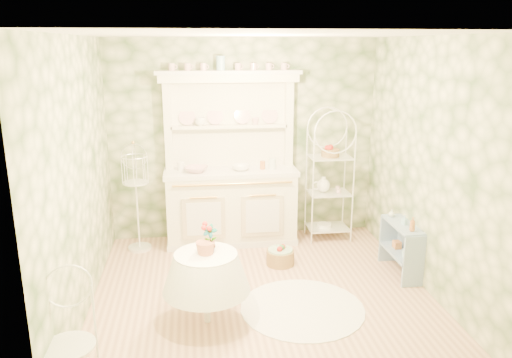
{
  "coord_description": "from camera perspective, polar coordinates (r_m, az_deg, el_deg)",
  "views": [
    {
      "loc": [
        -0.71,
        -4.85,
        2.61
      ],
      "look_at": [
        0.0,
        0.5,
        1.15
      ],
      "focal_mm": 35.0,
      "sensor_mm": 36.0,
      "label": 1
    }
  ],
  "objects": [
    {
      "name": "birdcage_stand",
      "position": [
        6.56,
        -13.51,
        -1.63
      ],
      "size": [
        0.4,
        0.4,
        1.53
      ],
      "primitive_type": "cube",
      "rotation": [
        0.0,
        0.0,
        0.13
      ],
      "color": "white",
      "rests_on": "floor"
    },
    {
      "name": "side_shelf",
      "position": [
        6.1,
        16.26,
        -7.51
      ],
      "size": [
        0.28,
        0.75,
        0.64
      ],
      "primitive_type": "cube",
      "rotation": [
        0.0,
        0.0,
        0.0
      ],
      "color": "#84A0C2",
      "rests_on": "floor"
    },
    {
      "name": "wall_front",
      "position": [
        3.38,
        5.17,
        -6.85
      ],
      "size": [
        3.6,
        3.6,
        0.0
      ],
      "primitive_type": "plane",
      "color": "beige",
      "rests_on": "floor"
    },
    {
      "name": "bakers_rack",
      "position": [
        6.8,
        8.42,
        0.91
      ],
      "size": [
        0.6,
        0.43,
        1.92
      ],
      "primitive_type": "cube",
      "rotation": [
        0.0,
        0.0,
        -0.01
      ],
      "color": "white",
      "rests_on": "floor"
    },
    {
      "name": "cup_right",
      "position": [
        6.66,
        -0.06,
        6.5
      ],
      "size": [
        0.1,
        0.1,
        0.09
      ],
      "primitive_type": "imported",
      "rotation": [
        0.0,
        0.0,
        0.02
      ],
      "color": "white",
      "rests_on": "kitchen_dresser"
    },
    {
      "name": "round_table",
      "position": [
        4.91,
        -5.65,
        -12.61
      ],
      "size": [
        0.62,
        0.62,
        0.66
      ],
      "primitive_type": "cylinder",
      "rotation": [
        0.0,
        0.0,
        0.04
      ],
      "color": "white",
      "rests_on": "floor"
    },
    {
      "name": "cup_left",
      "position": [
        6.61,
        -6.38,
        6.34
      ],
      "size": [
        0.16,
        0.16,
        0.11
      ],
      "primitive_type": "imported",
      "rotation": [
        0.0,
        0.0,
        0.23
      ],
      "color": "white",
      "rests_on": "kitchen_dresser"
    },
    {
      "name": "floor",
      "position": [
        5.55,
        0.7,
        -12.9
      ],
      "size": [
        3.6,
        3.6,
        0.0
      ],
      "primitive_type": "plane",
      "color": "#D2A887",
      "rests_on": "ground"
    },
    {
      "name": "kitchen_dresser",
      "position": [
        6.56,
        -2.91,
        2.21
      ],
      "size": [
        1.87,
        0.61,
        2.29
      ],
      "primitive_type": "cube",
      "color": "white",
      "rests_on": "floor"
    },
    {
      "name": "floor_basket",
      "position": [
        6.17,
        2.78,
        -8.74
      ],
      "size": [
        0.38,
        0.38,
        0.23
      ],
      "primitive_type": "cylinder",
      "rotation": [
        0.0,
        0.0,
        0.08
      ],
      "color": "olive",
      "rests_on": "floor"
    },
    {
      "name": "lace_rug",
      "position": [
        5.28,
        5.31,
        -14.47
      ],
      "size": [
        1.4,
        1.4,
        0.01
      ],
      "primitive_type": "cylinder",
      "rotation": [
        0.0,
        0.0,
        0.11
      ],
      "color": "white",
      "rests_on": "floor"
    },
    {
      "name": "bowl_floral",
      "position": [
        6.51,
        -6.81,
        0.87
      ],
      "size": [
        0.36,
        0.36,
        0.07
      ],
      "primitive_type": "imported",
      "rotation": [
        0.0,
        0.0,
        -0.27
      ],
      "color": "white",
      "rests_on": "kitchen_dresser"
    },
    {
      "name": "wall_left",
      "position": [
        5.13,
        -19.58,
        0.02
      ],
      "size": [
        3.6,
        3.6,
        0.0
      ],
      "primitive_type": "plane",
      "color": "beige",
      "rests_on": "floor"
    },
    {
      "name": "ceiling",
      "position": [
        4.9,
        0.8,
        16.19
      ],
      "size": [
        3.6,
        3.6,
        0.0
      ],
      "primitive_type": "plane",
      "color": "white",
      "rests_on": "floor"
    },
    {
      "name": "bottle_amber",
      "position": [
        5.78,
        17.44,
        -5.08
      ],
      "size": [
        0.08,
        0.08,
        0.16
      ],
      "primitive_type": "imported",
      "rotation": [
        0.0,
        0.0,
        0.39
      ],
      "color": "#B46B34",
      "rests_on": "side_shelf"
    },
    {
      "name": "cafe_chair",
      "position": [
        4.13,
        -20.69,
        -17.3
      ],
      "size": [
        0.51,
        0.51,
        0.93
      ],
      "primitive_type": "cube",
      "rotation": [
        0.0,
        0.0,
        0.25
      ],
      "color": "white",
      "rests_on": "floor"
    },
    {
      "name": "bowl_white",
      "position": [
        6.56,
        -1.73,
        1.07
      ],
      "size": [
        0.3,
        0.3,
        0.07
      ],
      "primitive_type": "imported",
      "rotation": [
        0.0,
        0.0,
        -0.35
      ],
      "color": "white",
      "rests_on": "kitchen_dresser"
    },
    {
      "name": "wall_back",
      "position": [
        6.81,
        -1.44,
        4.46
      ],
      "size": [
        3.6,
        3.6,
        0.0
      ],
      "primitive_type": "plane",
      "color": "beige",
      "rests_on": "floor"
    },
    {
      "name": "bottle_blue",
      "position": [
        5.96,
        16.6,
        -4.68
      ],
      "size": [
        0.07,
        0.07,
        0.11
      ],
      "primitive_type": "imported",
      "rotation": [
        0.0,
        0.0,
        0.41
      ],
      "color": "#94C8DF",
      "rests_on": "side_shelf"
    },
    {
      "name": "potted_geranium",
      "position": [
        4.71,
        -5.27,
        -6.86
      ],
      "size": [
        0.17,
        0.14,
        0.27
      ],
      "primitive_type": "imported",
      "rotation": [
        0.0,
        0.0,
        -0.38
      ],
      "color": "#3F7238",
      "rests_on": "round_table"
    },
    {
      "name": "bottle_glass",
      "position": [
        6.19,
        15.23,
        -3.91
      ],
      "size": [
        0.08,
        0.08,
        0.1
      ],
      "primitive_type": "imported",
      "rotation": [
        0.0,
        0.0,
        -0.16
      ],
      "color": "silver",
      "rests_on": "side_shelf"
    },
    {
      "name": "wall_right",
      "position": [
        5.6,
        19.28,
        1.28
      ],
      "size": [
        3.6,
        3.6,
        0.0
      ],
      "primitive_type": "plane",
      "color": "beige",
      "rests_on": "floor"
    }
  ]
}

